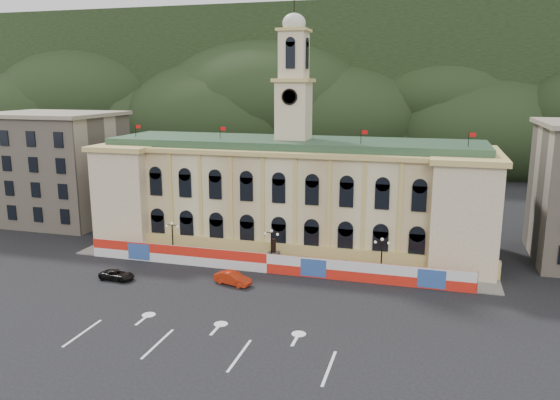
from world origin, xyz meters
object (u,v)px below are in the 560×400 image
(red_sedan, at_px, (233,278))
(black_suv, at_px, (117,275))
(lamp_center, at_px, (271,245))
(statue, at_px, (274,257))

(red_sedan, relative_size, black_suv, 1.11)
(lamp_center, distance_m, red_sedan, 7.83)
(red_sedan, bearing_deg, black_suv, 114.45)
(black_suv, bearing_deg, statue, -56.34)
(statue, distance_m, red_sedan, 8.43)
(lamp_center, xyz_separation_m, red_sedan, (-2.71, -6.97, -2.31))
(lamp_center, relative_size, red_sedan, 1.06)
(statue, height_order, red_sedan, statue)
(lamp_center, bearing_deg, red_sedan, -111.25)
(lamp_center, height_order, red_sedan, lamp_center)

